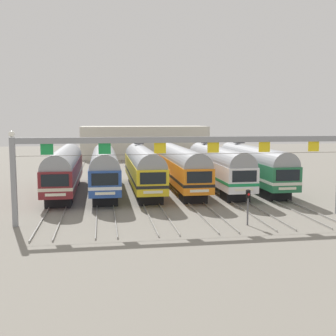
# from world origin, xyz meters

# --- Properties ---
(ground_plane) EXTENTS (160.00, 160.00, 0.00)m
(ground_plane) POSITION_xyz_m (0.00, 0.00, 0.00)
(ground_plane) COLOR gray
(track_bed) EXTENTS (22.20, 70.00, 0.15)m
(track_bed) POSITION_xyz_m (0.00, 17.00, 0.07)
(track_bed) COLOR gray
(track_bed) RESTS_ON ground
(commuter_train_maroon) EXTENTS (2.88, 18.06, 4.77)m
(commuter_train_maroon) POSITION_xyz_m (-10.35, -0.01, 2.69)
(commuter_train_maroon) COLOR maroon
(commuter_train_maroon) RESTS_ON ground
(commuter_train_blue) EXTENTS (2.88, 18.06, 4.77)m
(commuter_train_blue) POSITION_xyz_m (-6.21, -0.01, 2.69)
(commuter_train_blue) COLOR #284C9E
(commuter_train_blue) RESTS_ON ground
(commuter_train_yellow) EXTENTS (2.88, 18.06, 5.05)m
(commuter_train_yellow) POSITION_xyz_m (-2.07, -0.00, 2.69)
(commuter_train_yellow) COLOR gold
(commuter_train_yellow) RESTS_ON ground
(commuter_train_orange) EXTENTS (2.88, 18.06, 4.77)m
(commuter_train_orange) POSITION_xyz_m (2.07, -0.01, 2.69)
(commuter_train_orange) COLOR orange
(commuter_train_orange) RESTS_ON ground
(commuter_train_white) EXTENTS (2.88, 18.06, 5.05)m
(commuter_train_white) POSITION_xyz_m (6.21, -0.00, 2.69)
(commuter_train_white) COLOR white
(commuter_train_white) RESTS_ON ground
(commuter_train_green) EXTENTS (2.88, 18.06, 5.05)m
(commuter_train_green) POSITION_xyz_m (10.35, -0.00, 2.69)
(commuter_train_green) COLOR #236B42
(commuter_train_green) RESTS_ON ground
(catenary_gantry) EXTENTS (25.93, 0.44, 6.97)m
(catenary_gantry) POSITION_xyz_m (0.00, -13.50, 5.35)
(catenary_gantry) COLOR gray
(catenary_gantry) RESTS_ON ground
(yard_signal_mast) EXTENTS (0.28, 0.35, 2.69)m
(yard_signal_mast) POSITION_xyz_m (4.14, -15.78, 1.89)
(yard_signal_mast) COLOR #59595E
(yard_signal_mast) RESTS_ON ground
(maintenance_building) EXTENTS (24.96, 10.00, 6.34)m
(maintenance_building) POSITION_xyz_m (1.96, 40.10, 3.17)
(maintenance_building) COLOR beige
(maintenance_building) RESTS_ON ground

